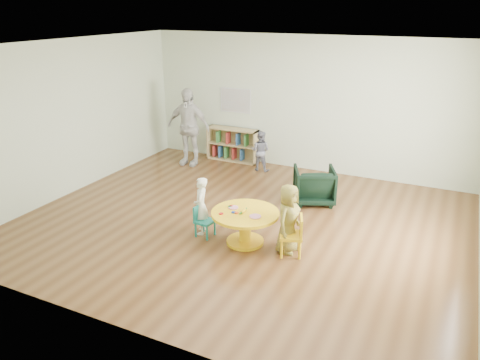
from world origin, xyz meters
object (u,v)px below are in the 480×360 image
Objects in this scene: child_left at (201,206)px; child_right at (288,219)px; toddler at (260,151)px; adult_caretaker at (188,127)px; kid_chair_left at (203,220)px; armchair at (314,185)px; activity_table at (245,222)px; kid_chair_right at (294,234)px; bookshelf at (233,144)px.

child_right is at bearing 68.28° from child_left.
adult_caretaker reaches higher than toddler.
armchair reaches higher than kid_chair_left.
child_left reaches higher than kid_chair_left.
activity_table is 2.04× the size of kid_chair_left.
armchair reaches higher than kid_chair_right.
adult_caretaker is at bearing 6.79° from toddler.
kid_chair_left is 1.36m from child_right.
child_left is at bearing -59.68° from adult_caretaker.
kid_chair_right is at bearing -43.54° from adult_caretaker.
child_right reaches higher than toddler.
kid_chair_right is at bearing -1.15° from activity_table.
kid_chair_right is 0.49× the size of bookshelf.
armchair is at bearing 139.66° from toddler.
bookshelf reaches higher than armchair.
bookshelf is 1.32× the size of child_left.
child_right reaches higher than activity_table.
armchair is 1.90m from child_right.
child_right is at bearing 100.04° from kid_chair_left.
activity_table is 1.41× the size of armchair.
kid_chair_left is at bearing 21.97° from child_left.
armchair is (1.15, 1.99, 0.06)m from kid_chair_left.
child_left is 1.41m from child_right.
bookshelf is at bearing 41.49° from child_right.
bookshelf reaches higher than activity_table.
toddler is (-0.41, 3.15, 0.17)m from kid_chair_left.
toddler reaches higher than bookshelf.
bookshelf is at bearing 16.92° from kid_chair_right.
child_left is (-1.52, 0.02, 0.14)m from kid_chair_right.
bookshelf is 2.86m from armchair.
kid_chair_right is 0.65× the size of child_left.
adult_caretaker is at bearing -138.05° from bookshelf.
child_right is 3.51m from toddler.
armchair is at bearing -32.89° from bookshelf.
adult_caretaker is (-2.69, 2.80, 0.50)m from activity_table.
child_right is (-0.12, 0.06, 0.20)m from kid_chair_right.
child_right is at bearing 3.75° from activity_table.
child_left reaches higher than activity_table.
child_left reaches higher than toddler.
toddler reaches higher than kid_chair_right.
child_left is 0.89× the size of child_right.
kid_chair_left is 0.84× the size of kid_chair_right.
armchair is 3.31m from adult_caretaker.
armchair is (-0.31, 1.94, 0.01)m from kid_chair_right.
kid_chair_right is 4.49m from adult_caretaker.
bookshelf reaches higher than kid_chair_right.
activity_table is at bearing 51.94° from armchair.
child_right is 0.60× the size of adult_caretaker.
adult_caretaker reaches higher than child_right.
adult_caretaker is at bearing -139.49° from kid_chair_left.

